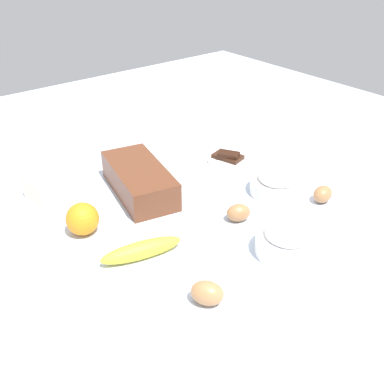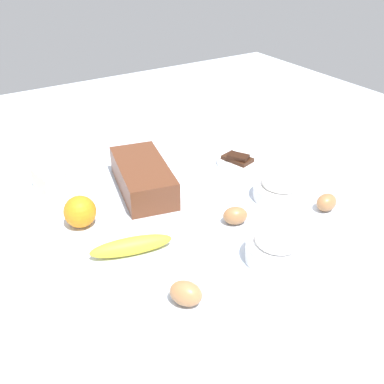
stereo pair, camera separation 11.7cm
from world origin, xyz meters
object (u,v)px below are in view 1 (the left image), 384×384
at_px(orange_fruit, 82,219).
at_px(chocolate_plate, 228,158).
at_px(flour_bowl, 277,183).
at_px(banana, 142,250).
at_px(butter_block, 43,189).
at_px(egg_loose, 323,194).
at_px(loaf_pan, 139,179).
at_px(sugar_bowl, 287,241).
at_px(egg_beside_bowl, 238,213).
at_px(egg_near_butter, 207,293).

xyz_separation_m(orange_fruit, chocolate_plate, (-0.06, 0.53, -0.03)).
relative_size(flour_bowl, banana, 0.78).
bearing_deg(butter_block, egg_loose, 50.24).
xyz_separation_m(loaf_pan, sugar_bowl, (0.43, 0.11, -0.01)).
bearing_deg(egg_loose, flour_bowl, -150.84).
bearing_deg(loaf_pan, butter_block, -108.46).
distance_m(orange_fruit, egg_loose, 0.63).
xyz_separation_m(butter_block, egg_beside_bowl, (0.41, 0.34, -0.01)).
bearing_deg(egg_loose, loaf_pan, -134.25).
distance_m(egg_beside_bowl, chocolate_plate, 0.33).
bearing_deg(egg_loose, orange_fruit, -115.79).
bearing_deg(flour_bowl, loaf_pan, -128.87).
xyz_separation_m(egg_near_butter, chocolate_plate, (-0.43, 0.45, -0.01)).
height_order(orange_fruit, egg_loose, orange_fruit).
bearing_deg(orange_fruit, egg_loose, 64.21).
xyz_separation_m(egg_loose, chocolate_plate, (-0.34, -0.04, -0.01)).
bearing_deg(butter_block, egg_near_butter, 9.42).
bearing_deg(egg_beside_bowl, chocolate_plate, 141.92).
relative_size(banana, chocolate_plate, 1.46).
xyz_separation_m(egg_beside_bowl, chocolate_plate, (-0.26, 0.20, -0.01)).
xyz_separation_m(sugar_bowl, banana, (-0.19, -0.26, -0.01)).
distance_m(egg_near_butter, chocolate_plate, 0.62).
xyz_separation_m(egg_near_butter, egg_loose, (-0.09, 0.49, -0.00)).
relative_size(orange_fruit, egg_loose, 1.35).
distance_m(loaf_pan, egg_loose, 0.50).
bearing_deg(butter_block, egg_beside_bowl, 40.17).
distance_m(orange_fruit, egg_near_butter, 0.38).
bearing_deg(flour_bowl, sugar_bowl, -43.52).
relative_size(orange_fruit, egg_near_butter, 1.19).
relative_size(sugar_bowl, banana, 0.74).
bearing_deg(loaf_pan, flour_bowl, 63.80).
height_order(sugar_bowl, chocolate_plate, sugar_bowl).
bearing_deg(chocolate_plate, orange_fruit, -83.48).
relative_size(banana, egg_beside_bowl, 3.09).
bearing_deg(egg_loose, banana, -101.91).
xyz_separation_m(orange_fruit, egg_near_butter, (0.37, 0.08, -0.02)).
height_order(banana, chocolate_plate, banana).
relative_size(sugar_bowl, butter_block, 1.56).
bearing_deg(chocolate_plate, banana, -64.30).
height_order(orange_fruit, butter_block, orange_fruit).
bearing_deg(egg_beside_bowl, flour_bowl, 100.18).
relative_size(sugar_bowl, chocolate_plate, 1.08).
distance_m(loaf_pan, butter_block, 0.26).
relative_size(egg_near_butter, egg_beside_bowl, 1.09).
distance_m(egg_loose, chocolate_plate, 0.34).
height_order(butter_block, chocolate_plate, butter_block).
xyz_separation_m(sugar_bowl, butter_block, (-0.57, -0.34, -0.00)).
relative_size(flour_bowl, sugar_bowl, 1.06).
bearing_deg(egg_beside_bowl, orange_fruit, -120.86).
relative_size(butter_block, egg_near_butter, 1.34).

